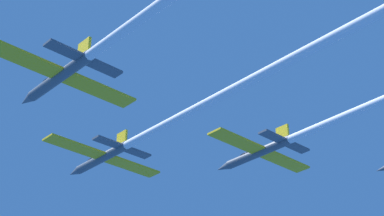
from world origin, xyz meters
The scene contains 2 objects.
jet_lead centered at (0.51, -14.69, 0.17)m, with size 15.10×49.94×2.50m.
jet_right_wing centered at (13.06, -25.80, 0.40)m, with size 15.10×46.00×2.50m.
Camera 1 is at (-37.31, -56.51, -30.63)m, focal length 59.79 mm.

